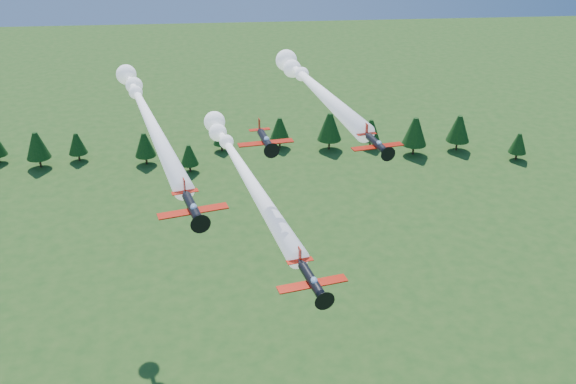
{
  "coord_description": "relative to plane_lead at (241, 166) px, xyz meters",
  "views": [
    {
      "loc": [
        -5.92,
        -67.46,
        78.7
      ],
      "look_at": [
        0.09,
        0.0,
        44.23
      ],
      "focal_mm": 40.0,
      "sensor_mm": 36.0,
      "label": 1
    }
  ],
  "objects": [
    {
      "name": "plane_lead",
      "position": [
        0.0,
        0.0,
        0.0
      ],
      "size": [
        17.16,
        55.24,
        3.7
      ],
      "rotation": [
        0.0,
        0.0,
        0.23
      ],
      "color": "black",
      "rests_on": "ground"
    },
    {
      "name": "plane_left",
      "position": [
        -14.45,
        9.53,
        5.41
      ],
      "size": [
        20.12,
        58.92,
        3.7
      ],
      "rotation": [
        0.0,
        0.0,
        0.26
      ],
      "color": "black",
      "rests_on": "ground"
    },
    {
      "name": "plane_right",
      "position": [
        11.55,
        8.02,
        9.85
      ],
      "size": [
        12.84,
        43.35,
        3.7
      ],
      "rotation": [
        0.0,
        0.0,
        0.2
      ],
      "color": "black",
      "rests_on": "ground"
    },
    {
      "name": "plane_slot",
      "position": [
        3.02,
        -13.11,
        9.54
      ],
      "size": [
        7.08,
        7.73,
        2.47
      ],
      "rotation": [
        0.0,
        0.0,
        0.16
      ],
      "color": "black",
      "rests_on": "ground"
    },
    {
      "name": "treeline",
      "position": [
        6.98,
        91.07,
        -32.26
      ],
      "size": [
        164.13,
        21.2,
        11.75
      ],
      "color": "#382314",
      "rests_on": "ground"
    }
  ]
}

